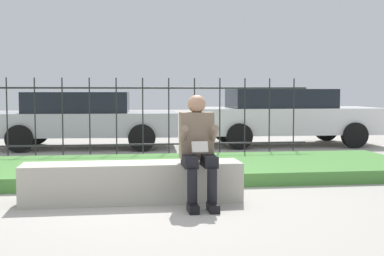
% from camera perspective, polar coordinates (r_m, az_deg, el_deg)
% --- Properties ---
extents(ground_plane, '(60.00, 60.00, 0.00)m').
position_cam_1_polar(ground_plane, '(6.43, -5.68, -7.79)').
color(ground_plane, '#A8A399').
extents(stone_bench, '(2.57, 0.53, 0.46)m').
position_cam_1_polar(stone_bench, '(6.39, -6.34, -5.99)').
color(stone_bench, '#B7B2A3').
rests_on(stone_bench, ground_plane).
extents(person_seated_reader, '(0.42, 0.73, 1.26)m').
position_cam_1_polar(person_seated_reader, '(6.09, 0.63, -1.84)').
color(person_seated_reader, black).
rests_on(person_seated_reader, ground_plane).
extents(grass_berm, '(8.81, 2.49, 0.19)m').
position_cam_1_polar(grass_berm, '(8.33, -6.29, -4.42)').
color(grass_berm, '#4C893D').
rests_on(grass_berm, ground_plane).
extents(iron_fence, '(6.81, 0.03, 1.55)m').
position_cam_1_polar(iron_fence, '(9.96, -6.67, 1.08)').
color(iron_fence, '#232326').
rests_on(iron_fence, ground_plane).
extents(car_parked_right, '(4.38, 2.08, 1.35)m').
position_cam_1_polar(car_parked_right, '(13.10, 9.85, 1.36)').
color(car_parked_right, silver).
rests_on(car_parked_right, ground_plane).
extents(car_parked_center, '(4.26, 2.13, 1.28)m').
position_cam_1_polar(car_parked_center, '(12.51, -11.50, 1.05)').
color(car_parked_center, '#B7B7BC').
rests_on(car_parked_center, ground_plane).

